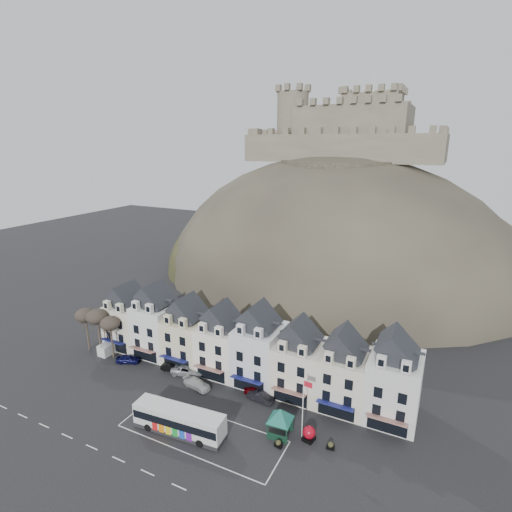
{
  "coord_description": "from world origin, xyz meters",
  "views": [
    {
      "loc": [
        28.03,
        -35.12,
        36.91
      ],
      "look_at": [
        -1.29,
        24.0,
        18.13
      ],
      "focal_mm": 28.0,
      "sensor_mm": 36.0,
      "label": 1
    }
  ],
  "objects_px": {
    "bus": "(179,420)",
    "car_silver": "(188,370)",
    "bus_shelter": "(280,415)",
    "car_black": "(172,367)",
    "car_navy": "(128,359)",
    "car_charcoal": "(261,397)",
    "white_van": "(110,347)",
    "car_white": "(197,384)",
    "red_buoy": "(309,433)",
    "flagpole": "(304,404)",
    "car_maroon": "(257,391)"
  },
  "relations": [
    {
      "from": "car_navy",
      "to": "car_white",
      "type": "relative_size",
      "value": 0.86
    },
    {
      "from": "bus",
      "to": "car_charcoal",
      "type": "distance_m",
      "value": 12.72
    },
    {
      "from": "car_charcoal",
      "to": "white_van",
      "type": "bearing_deg",
      "value": 93.17
    },
    {
      "from": "white_van",
      "to": "car_black",
      "type": "height_order",
      "value": "white_van"
    },
    {
      "from": "car_black",
      "to": "car_silver",
      "type": "distance_m",
      "value": 3.0
    },
    {
      "from": "bus",
      "to": "bus_shelter",
      "type": "height_order",
      "value": "bus_shelter"
    },
    {
      "from": "red_buoy",
      "to": "car_silver",
      "type": "relative_size",
      "value": 0.37
    },
    {
      "from": "white_van",
      "to": "car_charcoal",
      "type": "relative_size",
      "value": 1.07
    },
    {
      "from": "car_silver",
      "to": "car_white",
      "type": "relative_size",
      "value": 1.16
    },
    {
      "from": "bus",
      "to": "car_silver",
      "type": "height_order",
      "value": "bus"
    },
    {
      "from": "car_silver",
      "to": "car_white",
      "type": "height_order",
      "value": "car_silver"
    },
    {
      "from": "bus",
      "to": "car_black",
      "type": "bearing_deg",
      "value": 126.82
    },
    {
      "from": "bus",
      "to": "car_navy",
      "type": "relative_size",
      "value": 3.12
    },
    {
      "from": "car_maroon",
      "to": "car_charcoal",
      "type": "height_order",
      "value": "car_charcoal"
    },
    {
      "from": "red_buoy",
      "to": "car_navy",
      "type": "xyz_separation_m",
      "value": [
        -34.38,
        3.99,
        -0.35
      ]
    },
    {
      "from": "bus",
      "to": "car_silver",
      "type": "xyz_separation_m",
      "value": [
        -7.12,
        11.84,
        -1.19
      ]
    },
    {
      "from": "bus_shelter",
      "to": "car_maroon",
      "type": "bearing_deg",
      "value": 132.27
    },
    {
      "from": "car_white",
      "to": "car_charcoal",
      "type": "xyz_separation_m",
      "value": [
        10.4,
        1.38,
        -0.01
      ]
    },
    {
      "from": "car_black",
      "to": "white_van",
      "type": "bearing_deg",
      "value": 81.91
    },
    {
      "from": "car_charcoal",
      "to": "bus",
      "type": "bearing_deg",
      "value": 152.44
    },
    {
      "from": "flagpole",
      "to": "car_black",
      "type": "distance_m",
      "value": 25.77
    },
    {
      "from": "bus_shelter",
      "to": "bus",
      "type": "bearing_deg",
      "value": -159.62
    },
    {
      "from": "red_buoy",
      "to": "car_navy",
      "type": "bearing_deg",
      "value": 173.37
    },
    {
      "from": "white_van",
      "to": "car_navy",
      "type": "distance_m",
      "value": 5.72
    },
    {
      "from": "bus_shelter",
      "to": "car_black",
      "type": "xyz_separation_m",
      "value": [
        -22.17,
        6.03,
        -2.39
      ]
    },
    {
      "from": "flagpole",
      "to": "bus_shelter",
      "type": "bearing_deg",
      "value": -160.21
    },
    {
      "from": "red_buoy",
      "to": "car_white",
      "type": "xyz_separation_m",
      "value": [
        -19.46,
        3.18,
        -0.35
      ]
    },
    {
      "from": "car_white",
      "to": "car_charcoal",
      "type": "bearing_deg",
      "value": -72.52
    },
    {
      "from": "flagpole",
      "to": "car_charcoal",
      "type": "height_order",
      "value": "flagpole"
    },
    {
      "from": "car_navy",
      "to": "car_white",
      "type": "height_order",
      "value": "car_navy"
    },
    {
      "from": "white_van",
      "to": "car_white",
      "type": "relative_size",
      "value": 0.92
    },
    {
      "from": "red_buoy",
      "to": "car_white",
      "type": "bearing_deg",
      "value": 170.72
    },
    {
      "from": "car_maroon",
      "to": "car_silver",
      "type": "bearing_deg",
      "value": 84.04
    },
    {
      "from": "bus",
      "to": "car_silver",
      "type": "bearing_deg",
      "value": 116.52
    },
    {
      "from": "car_navy",
      "to": "car_black",
      "type": "relative_size",
      "value": 1.04
    },
    {
      "from": "car_maroon",
      "to": "red_buoy",
      "type": "bearing_deg",
      "value": -124.11
    },
    {
      "from": "red_buoy",
      "to": "white_van",
      "type": "height_order",
      "value": "red_buoy"
    },
    {
      "from": "flagpole",
      "to": "car_white",
      "type": "height_order",
      "value": "flagpole"
    },
    {
      "from": "bus_shelter",
      "to": "white_van",
      "type": "bearing_deg",
      "value": 166.69
    },
    {
      "from": "car_navy",
      "to": "car_charcoal",
      "type": "relative_size",
      "value": 1.0
    },
    {
      "from": "white_van",
      "to": "car_white",
      "type": "height_order",
      "value": "white_van"
    },
    {
      "from": "car_maroon",
      "to": "car_navy",
      "type": "bearing_deg",
      "value": 88.24
    },
    {
      "from": "white_van",
      "to": "car_silver",
      "type": "xyz_separation_m",
      "value": [
        17.05,
        0.39,
        -0.22
      ]
    },
    {
      "from": "white_van",
      "to": "car_black",
      "type": "bearing_deg",
      "value": 0.77
    },
    {
      "from": "red_buoy",
      "to": "car_white",
      "type": "relative_size",
      "value": 0.43
    },
    {
      "from": "flagpole",
      "to": "car_black",
      "type": "bearing_deg",
      "value": 168.54
    },
    {
      "from": "bus",
      "to": "car_black",
      "type": "xyz_separation_m",
      "value": [
        -10.09,
        11.49,
        -1.32
      ]
    },
    {
      "from": "car_navy",
      "to": "bus_shelter",
      "type": "bearing_deg",
      "value": -123.1
    },
    {
      "from": "flagpole",
      "to": "car_maroon",
      "type": "relative_size",
      "value": 2.24
    },
    {
      "from": "car_navy",
      "to": "red_buoy",
      "type": "bearing_deg",
      "value": -121.02
    }
  ]
}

